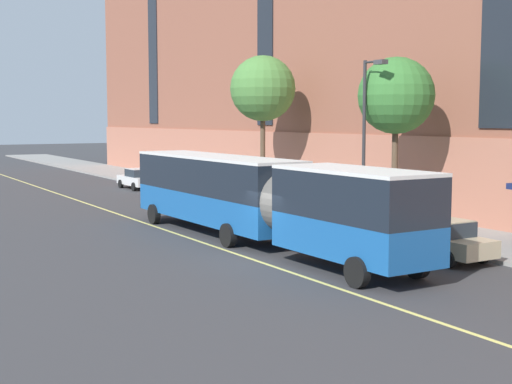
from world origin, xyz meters
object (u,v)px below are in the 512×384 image
(parked_car_green_2, at_px, (199,191))
(parked_car_white_3, at_px, (138,179))
(city_bus, at_px, (255,195))
(street_lamp, at_px, (367,128))
(fire_hydrant, at_px, (385,226))
(parked_car_black_1, at_px, (249,201))
(street_tree_mid_block, at_px, (396,96))
(parked_car_champagne_4, at_px, (439,239))
(street_tree_far_uptown, at_px, (263,89))
(parked_car_white_0, at_px, (343,219))

(parked_car_green_2, height_order, parked_car_white_3, same)
(city_bus, xyz_separation_m, parked_car_white_3, (4.51, 25.28, -1.31))
(street_lamp, distance_m, fire_hydrant, 4.62)
(parked_car_black_1, height_order, fire_hydrant, parked_car_black_1)
(parked_car_white_3, bearing_deg, street_tree_mid_block, -81.67)
(parked_car_black_1, xyz_separation_m, street_lamp, (1.75, -7.94, 4.09))
(city_bus, height_order, street_tree_mid_block, street_tree_mid_block)
(street_lamp, relative_size, fire_hydrant, 10.88)
(parked_car_black_1, height_order, parked_car_white_3, same)
(parked_car_black_1, distance_m, street_tree_mid_block, 10.21)
(parked_car_champagne_4, bearing_deg, city_bus, 125.04)
(street_tree_mid_block, distance_m, fire_hydrant, 6.46)
(parked_car_white_3, xyz_separation_m, fire_hydrant, (1.58, -26.42, -0.29))
(parked_car_white_3, bearing_deg, city_bus, -100.11)
(parked_car_white_3, bearing_deg, street_tree_far_uptown, -73.64)
(parked_car_champagne_4, relative_size, fire_hydrant, 6.27)
(city_bus, distance_m, parked_car_white_0, 4.71)
(fire_hydrant, bearing_deg, parked_car_green_2, 95.92)
(street_tree_mid_block, xyz_separation_m, fire_hydrant, (-2.04, -1.72, -5.88))
(fire_hydrant, bearing_deg, parked_car_white_3, 93.41)
(city_bus, height_order, parked_car_white_3, city_bus)
(parked_car_white_0, distance_m, street_tree_mid_block, 6.69)
(city_bus, relative_size, parked_car_white_3, 4.35)
(parked_car_green_2, bearing_deg, parked_car_white_0, -89.74)
(street_tree_mid_block, xyz_separation_m, street_tree_far_uptown, (0.00, 12.38, 0.79))
(city_bus, xyz_separation_m, parked_car_white_0, (4.52, -0.10, -1.31))
(parked_car_green_2, distance_m, parked_car_champagne_4, 20.81)
(street_tree_far_uptown, bearing_deg, street_lamp, -98.75)
(parked_car_black_1, bearing_deg, street_tree_far_uptown, 51.71)
(parked_car_white_0, bearing_deg, parked_car_white_3, 90.02)
(parked_car_white_0, relative_size, parked_car_green_2, 1.10)
(parked_car_white_0, relative_size, street_tree_far_uptown, 0.52)
(parked_car_white_0, distance_m, street_lamp, 4.43)
(city_bus, distance_m, parked_car_champagne_4, 7.72)
(parked_car_white_3, distance_m, street_lamp, 25.34)
(street_lamp, bearing_deg, street_tree_mid_block, 7.22)
(parked_car_white_3, bearing_deg, street_lamp, -86.16)
(parked_car_white_0, distance_m, parked_car_white_3, 25.38)
(city_bus, xyz_separation_m, parked_car_green_2, (4.45, 14.59, -1.31))
(parked_car_green_2, xyz_separation_m, street_tree_mid_block, (3.67, -14.01, 5.59))
(street_tree_far_uptown, bearing_deg, city_bus, -122.10)
(city_bus, relative_size, parked_car_green_2, 4.55)
(city_bus, distance_m, fire_hydrant, 6.40)
(parked_car_green_2, height_order, fire_hydrant, parked_car_green_2)
(parked_car_white_3, relative_size, street_lamp, 0.57)
(city_bus, height_order, parked_car_black_1, city_bus)
(parked_car_white_0, bearing_deg, parked_car_black_1, 90.61)
(parked_car_white_0, xyz_separation_m, parked_car_black_1, (-0.09, 8.37, -0.00))
(parked_car_black_1, relative_size, fire_hydrant, 6.22)
(parked_car_green_2, distance_m, street_lamp, 14.93)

